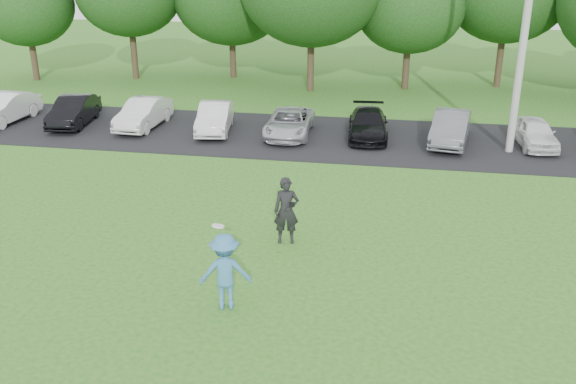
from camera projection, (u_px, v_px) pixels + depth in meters
name	position (u px, v px, depth m)	size (l,w,h in m)	color
ground	(261.00, 302.00, 14.41)	(100.00, 100.00, 0.00)	#26651D
parking_lot	(329.00, 137.00, 26.30)	(32.00, 6.50, 0.03)	black
utility_pole	(525.00, 28.00, 22.86)	(0.28, 0.28, 9.28)	#A4A59F
frisbee_player	(225.00, 271.00, 13.90)	(1.26, 0.91, 2.06)	teal
camera_bystander	(286.00, 211.00, 16.93)	(0.73, 0.54, 1.83)	black
parked_cars	(328.00, 123.00, 26.12)	(30.20, 4.43, 1.26)	white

